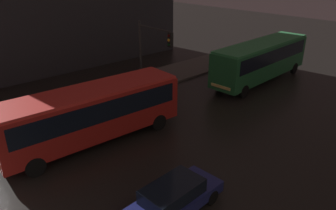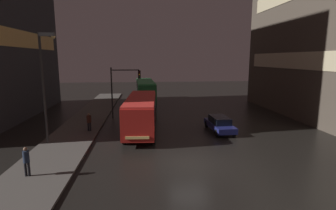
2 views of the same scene
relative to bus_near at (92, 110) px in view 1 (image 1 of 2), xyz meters
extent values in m
cube|color=#56514C|center=(-5.92, 2.03, -1.89)|extent=(4.00, 48.00, 0.15)
cube|color=#AD1E19|center=(0.00, 0.00, -0.18)|extent=(3.06, 10.33, 2.48)
cube|color=black|center=(0.00, 0.00, 0.31)|extent=(3.08, 9.52, 1.10)
cube|color=red|center=(0.00, 0.00, 1.14)|extent=(3.00, 10.12, 0.16)
cylinder|color=black|center=(0.94, -3.76, -1.47)|extent=(0.31, 1.01, 1.00)
cylinder|color=black|center=(-1.35, -3.63, -1.47)|extent=(0.31, 1.01, 1.00)
cylinder|color=black|center=(1.35, 3.63, -1.47)|extent=(0.31, 1.01, 1.00)
cylinder|color=black|center=(-0.94, 3.76, -1.47)|extent=(0.31, 1.01, 1.00)
cube|color=#236B38|center=(0.52, 15.77, -0.09)|extent=(2.90, 11.09, 2.66)
cube|color=black|center=(0.52, 15.77, 0.49)|extent=(2.93, 10.21, 1.10)
cube|color=#399252|center=(0.52, 15.77, 1.32)|extent=(2.84, 10.87, 0.16)
cube|color=#F4CC72|center=(0.75, 10.25, -1.02)|extent=(1.72, 0.17, 0.20)
cylinder|color=black|center=(1.81, 11.72, -1.47)|extent=(0.29, 1.01, 1.00)
cylinder|color=black|center=(-0.44, 11.63, -1.47)|extent=(0.29, 1.01, 1.00)
cylinder|color=black|center=(1.48, 19.91, -1.47)|extent=(0.29, 1.01, 1.00)
cylinder|color=black|center=(-0.77, 19.82, -1.47)|extent=(0.29, 1.01, 1.00)
cube|color=navy|center=(7.19, -0.71, -1.42)|extent=(1.91, 4.66, 0.50)
cube|color=black|center=(7.19, -0.71, -0.87)|extent=(1.56, 2.59, 0.59)
cylinder|color=black|center=(7.88, 0.92, -1.65)|extent=(0.23, 0.65, 0.64)
cylinder|color=black|center=(6.34, 0.84, -1.65)|extent=(0.23, 0.65, 0.64)
cylinder|color=black|center=(-4.84, 0.06, -1.43)|extent=(0.14, 0.14, 0.78)
cylinder|color=black|center=(-4.66, 0.06, -1.43)|extent=(0.14, 0.14, 0.78)
cylinder|color=#422319|center=(-4.75, 0.06, -0.72)|extent=(0.52, 0.52, 0.65)
sphere|color=#8C664C|center=(-4.75, 0.06, -0.28)|extent=(0.22, 0.22, 0.22)
cylinder|color=#2D2D2D|center=(-3.31, 6.04, 0.88)|extent=(0.16, 0.16, 5.70)
cylinder|color=#2D2D2D|center=(-1.76, 6.04, 3.43)|extent=(3.11, 0.12, 0.12)
cube|color=black|center=(-0.20, 6.04, 2.93)|extent=(0.30, 0.24, 0.90)
sphere|color=#390706|center=(-0.20, 5.90, 3.21)|extent=(0.18, 0.18, 0.18)
sphere|color=gold|center=(-0.20, 5.90, 2.93)|extent=(0.18, 0.18, 0.18)
sphere|color=black|center=(-0.20, 5.90, 2.65)|extent=(0.18, 0.18, 0.18)
camera|label=1|loc=(14.77, -7.92, 7.45)|focal=35.00mm
camera|label=2|loc=(0.20, -23.67, 4.69)|focal=28.00mm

